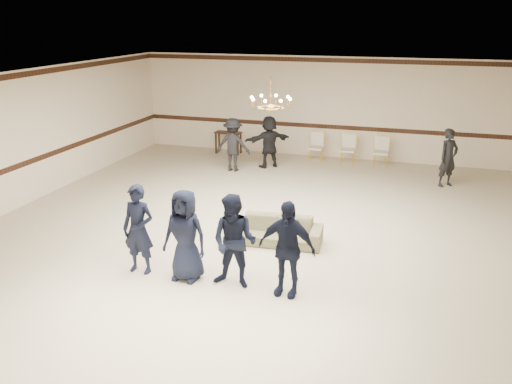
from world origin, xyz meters
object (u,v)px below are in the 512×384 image
at_px(adult_right, 448,158).
at_px(banquet_chair_right, 381,152).
at_px(chandelier, 271,92).
at_px(boy_a, 138,229).
at_px(console_table, 228,143).
at_px(banquet_chair_mid, 348,150).
at_px(banquet_chair_left, 316,148).
at_px(boy_d, 287,248).
at_px(adult_left, 233,145).
at_px(adult_mid, 269,142).
at_px(boy_c, 234,242).
at_px(boy_b, 185,235).
at_px(settee, 276,231).

distance_m(adult_right, banquet_chair_right, 2.36).
xyz_separation_m(chandelier, boy_a, (-1.52, -3.15, -2.06)).
height_order(banquet_chair_right, console_table, banquet_chair_right).
xyz_separation_m(banquet_chair_mid, banquet_chair_right, (1.00, 0.00, 0.00)).
relative_size(banquet_chair_left, console_table, 1.06).
height_order(boy_d, adult_left, boy_d).
relative_size(adult_mid, adult_right, 1.00).
distance_m(adult_left, banquet_chair_right, 4.50).
height_order(boy_c, banquet_chair_left, boy_c).
height_order(boy_b, boy_d, same).
height_order(boy_c, adult_right, boy_c).
bearing_deg(adult_right, adult_mid, 133.93).
bearing_deg(settee, adult_left, 114.95).
bearing_deg(adult_left, chandelier, 117.61).
xyz_separation_m(boy_a, adult_right, (5.38, 7.01, -0.03)).
xyz_separation_m(boy_b, banquet_chair_right, (2.63, 8.42, -0.36)).
xyz_separation_m(settee, adult_mid, (-1.72, 5.45, 0.52)).
distance_m(boy_d, console_table, 9.59).
bearing_deg(banquet_chair_left, adult_left, -136.43).
height_order(adult_left, console_table, adult_left).
xyz_separation_m(chandelier, boy_d, (1.18, -3.15, -2.06)).
xyz_separation_m(chandelier, boy_c, (0.28, -3.15, -2.06)).
relative_size(boy_a, boy_b, 1.00).
relative_size(boy_a, adult_mid, 1.04).
relative_size(boy_c, banquet_chair_mid, 1.78).
bearing_deg(chandelier, settee, -68.17).
xyz_separation_m(boy_c, settee, (0.20, 1.95, -0.55)).
distance_m(boy_d, banquet_chair_right, 8.47).
relative_size(adult_left, banquet_chair_mid, 1.71).
xyz_separation_m(adult_left, adult_right, (6.00, 0.30, 0.00)).
xyz_separation_m(chandelier, boy_b, (-0.62, -3.15, -2.06)).
relative_size(banquet_chair_left, banquet_chair_mid, 1.00).
height_order(adult_right, banquet_chair_left, adult_right).
height_order(chandelier, boy_c, chandelier).
bearing_deg(boy_a, adult_right, 54.05).
distance_m(chandelier, adult_left, 4.65).
distance_m(boy_a, boy_c, 1.80).
relative_size(banquet_chair_mid, banquet_chair_right, 1.00).
xyz_separation_m(chandelier, settee, (0.48, -1.20, -2.61)).
xyz_separation_m(adult_mid, console_table, (-1.76, 1.22, -0.42)).
relative_size(boy_b, console_table, 1.88).
distance_m(settee, banquet_chair_mid, 6.49).
bearing_deg(banquet_chair_right, boy_c, -101.84).
xyz_separation_m(boy_c, adult_left, (-2.42, 6.71, -0.03)).
xyz_separation_m(boy_a, settee, (2.00, 1.95, -0.55)).
relative_size(boy_b, adult_left, 1.04).
relative_size(boy_c, settee, 0.89).
xyz_separation_m(boy_b, boy_d, (1.80, 0.00, 0.00)).
bearing_deg(adult_left, boy_d, 112.89).
bearing_deg(chandelier, console_table, 118.70).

